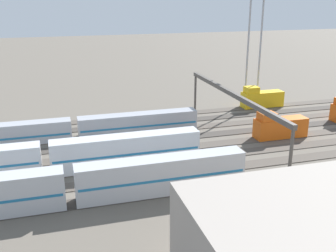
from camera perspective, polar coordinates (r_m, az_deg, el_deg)
ground_plane at (r=70.91m, az=-4.31°, el=-3.03°), size 400.00×400.00×0.00m
track_bed_0 at (r=87.15m, az=-6.74°, el=1.06°), size 140.00×2.80×0.12m
track_bed_1 at (r=82.45m, az=-6.14°, el=0.07°), size 140.00×2.80×0.12m
track_bed_2 at (r=77.79m, az=-5.48°, el=-1.04°), size 140.00×2.80×0.12m
track_bed_3 at (r=73.18m, az=-4.73°, el=-2.30°), size 140.00×2.80×0.12m
track_bed_4 at (r=68.62m, az=-3.87°, el=-3.72°), size 140.00×2.80×0.12m
track_bed_5 at (r=64.12m, az=-2.90°, el=-5.34°), size 140.00×2.80×0.12m
track_bed_6 at (r=59.70m, az=-1.77°, el=-7.20°), size 140.00×2.80×0.12m
track_bed_7 at (r=55.39m, az=-0.45°, el=-9.35°), size 140.00×2.80×0.12m
train_on_track_4 at (r=77.53m, az=15.56°, el=-0.09°), size 10.00×3.00×5.00m
train_on_track_2 at (r=76.56m, az=-22.21°, el=-1.17°), size 71.40×3.06×3.80m
train_on_track_0 at (r=97.59m, az=13.14°, el=3.87°), size 10.00×3.00×5.00m
light_mast_0 at (r=97.61m, az=13.14°, el=12.45°), size 2.80×0.70×25.70m
light_mast_2 at (r=96.89m, az=11.56°, el=14.53°), size 2.80×0.70×31.96m
signal_gantry at (r=74.02m, az=9.17°, el=4.00°), size 0.70×40.00×8.80m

